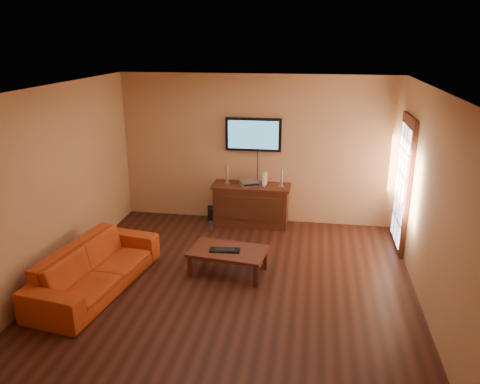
% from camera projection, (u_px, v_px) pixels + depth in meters
% --- Properties ---
extents(ground_plane, '(5.00, 5.00, 0.00)m').
position_uv_depth(ground_plane, '(233.00, 284.00, 6.58)').
color(ground_plane, black).
rests_on(ground_plane, ground).
extents(room_walls, '(5.00, 5.00, 5.00)m').
position_uv_depth(room_walls, '(240.00, 157.00, 6.63)').
color(room_walls, tan).
rests_on(room_walls, ground).
extents(french_door, '(0.07, 1.02, 2.22)m').
position_uv_depth(french_door, '(403.00, 185.00, 7.46)').
color(french_door, '#3F190E').
rests_on(french_door, ground).
extents(media_console, '(1.41, 0.54, 0.76)m').
position_uv_depth(media_console, '(251.00, 205.00, 8.55)').
color(media_console, '#3F190E').
rests_on(media_console, ground).
extents(television, '(1.01, 0.08, 0.59)m').
position_uv_depth(television, '(253.00, 135.00, 8.36)').
color(television, black).
rests_on(television, ground).
extents(coffee_table, '(1.17, 0.79, 0.37)m').
position_uv_depth(coffee_table, '(228.00, 253.00, 6.79)').
color(coffee_table, '#3F190E').
rests_on(coffee_table, ground).
extents(sofa, '(0.93, 2.21, 0.84)m').
position_uv_depth(sofa, '(95.00, 261.00, 6.34)').
color(sofa, '#B63E14').
rests_on(sofa, ground).
extents(speaker_left, '(0.09, 0.09, 0.33)m').
position_uv_depth(speaker_left, '(227.00, 175.00, 8.48)').
color(speaker_left, silver).
rests_on(speaker_left, media_console).
extents(speaker_right, '(0.09, 0.09, 0.32)m').
position_uv_depth(speaker_right, '(281.00, 178.00, 8.33)').
color(speaker_right, silver).
rests_on(speaker_right, media_console).
extents(av_receiver, '(0.40, 0.35, 0.08)m').
position_uv_depth(av_receiver, '(250.00, 183.00, 8.42)').
color(av_receiver, silver).
rests_on(av_receiver, media_console).
extents(game_console, '(0.07, 0.18, 0.24)m').
position_uv_depth(game_console, '(265.00, 179.00, 8.38)').
color(game_console, white).
rests_on(game_console, media_console).
extents(subwoofer, '(0.32, 0.32, 0.25)m').
position_uv_depth(subwoofer, '(215.00, 214.00, 8.82)').
color(subwoofer, black).
rests_on(subwoofer, ground).
extents(bottle, '(0.07, 0.07, 0.19)m').
position_uv_depth(bottle, '(211.00, 226.00, 8.34)').
color(bottle, white).
rests_on(bottle, ground).
extents(keyboard, '(0.45, 0.20, 0.03)m').
position_uv_depth(keyboard, '(225.00, 250.00, 6.74)').
color(keyboard, black).
rests_on(keyboard, coffee_table).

